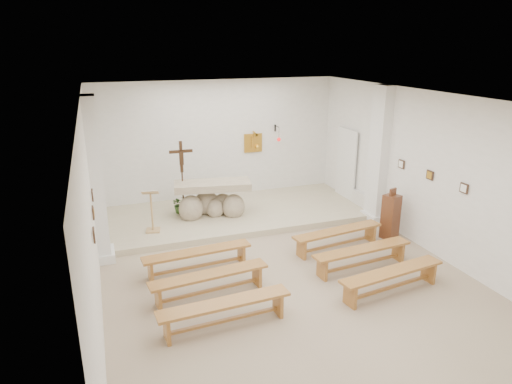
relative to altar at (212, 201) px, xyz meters
name	(u,v)px	position (x,y,z in m)	size (l,w,h in m)	color
ground	(285,276)	(0.62, -3.41, -0.53)	(7.00, 10.00, 0.00)	tan
wall_left	(92,215)	(-2.87, -3.41, 1.22)	(0.02, 10.00, 3.50)	white
wall_right	(437,176)	(4.11, -3.41, 1.22)	(0.02, 10.00, 3.50)	white
wall_back	(218,142)	(0.62, 1.58, 1.22)	(7.00, 0.02, 3.50)	white
ceiling	(289,100)	(0.62, -3.41, 2.96)	(7.00, 10.00, 0.02)	silver
sanctuary_platform	(234,214)	(0.62, 0.09, -0.46)	(6.98, 3.00, 0.15)	#C0B494
pilaster_left	(97,182)	(-2.75, -1.41, 1.22)	(0.26, 0.55, 3.50)	white
pilaster_right	(378,156)	(3.99, -1.41, 1.22)	(0.26, 0.55, 3.50)	white
gold_wall_relief	(253,143)	(1.67, 1.55, 1.12)	(0.55, 0.04, 0.55)	gold
sanctuary_lamp	(278,138)	(2.37, 1.30, 1.27)	(0.11, 0.36, 0.44)	black
station_frame_left_front	(94,235)	(-2.85, -4.21, 1.19)	(0.03, 0.20, 0.20)	#392519
station_frame_left_mid	(93,213)	(-2.85, -3.21, 1.19)	(0.03, 0.20, 0.20)	#392519
station_frame_left_rear	(92,195)	(-2.85, -2.21, 1.19)	(0.03, 0.20, 0.20)	#392519
station_frame_right_front	(464,188)	(4.09, -4.21, 1.19)	(0.03, 0.20, 0.20)	#392519
station_frame_right_mid	(430,175)	(4.09, -3.21, 1.19)	(0.03, 0.20, 0.20)	#392519
station_frame_right_rear	(401,164)	(4.09, -2.21, 1.19)	(0.03, 0.20, 0.20)	#392519
radiator_left	(101,235)	(-2.81, -0.71, -0.26)	(0.10, 0.85, 0.52)	silver
radiator_right	(361,202)	(4.05, -0.71, -0.26)	(0.10, 0.85, 0.52)	silver
altar	(212,201)	(0.00, 0.00, 0.00)	(2.04, 1.08, 1.00)	tan
lectern	(152,211)	(-1.61, -0.57, 0.15)	(0.43, 0.39, 1.08)	tan
crucifix_stand	(182,173)	(-0.69, 0.32, 0.75)	(0.59, 0.26, 1.96)	#372111
potted_plant	(180,204)	(-0.76, 0.47, -0.14)	(0.43, 0.37, 0.48)	#2F5221
donation_pedestal	(390,216)	(3.71, -2.50, 0.01)	(0.42, 0.42, 1.24)	#542C18
bench_left_front	(197,256)	(-0.98, -2.64, -0.18)	(2.24, 0.52, 0.47)	#AC6F32
bench_right_front	(338,235)	(2.23, -2.64, -0.18)	(2.25, 0.65, 0.47)	#AC6F32
bench_left_second	(210,279)	(-0.98, -3.66, -0.18)	(2.24, 0.58, 0.47)	#AC6F32
bench_right_second	(362,253)	(2.23, -3.66, -0.18)	(2.24, 0.56, 0.47)	#AC6F32
bench_left_third	(225,308)	(-0.98, -4.68, -0.18)	(2.24, 0.48, 0.47)	#AC6F32
bench_right_third	(392,276)	(2.23, -4.68, -0.18)	(2.25, 0.66, 0.47)	#AC6F32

